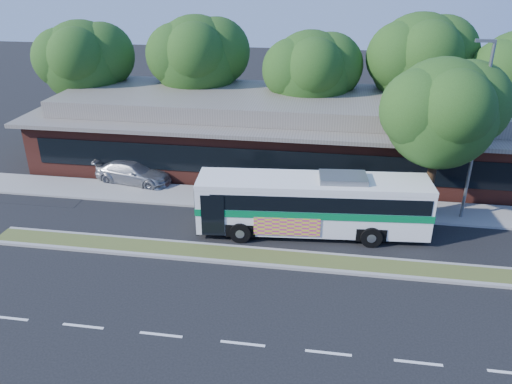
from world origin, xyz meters
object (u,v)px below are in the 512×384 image
lamp_post (477,129)px  transit_bus (313,201)px  sedan (134,172)px  sidewalk_tree (449,111)px

lamp_post → transit_bus: lamp_post is taller
lamp_post → sedan: lamp_post is taller
transit_bus → sedan: transit_bus is taller
transit_bus → sedan: bearing=152.8°
sedan → lamp_post: bearing=-85.5°
transit_bus → sedan: (-10.98, 4.50, -1.05)m
lamp_post → sidewalk_tree: size_ratio=1.10×
lamp_post → transit_bus: size_ratio=0.80×
lamp_post → sedan: (-18.56, 1.85, -4.22)m
sidewalk_tree → sedan: bearing=175.0°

